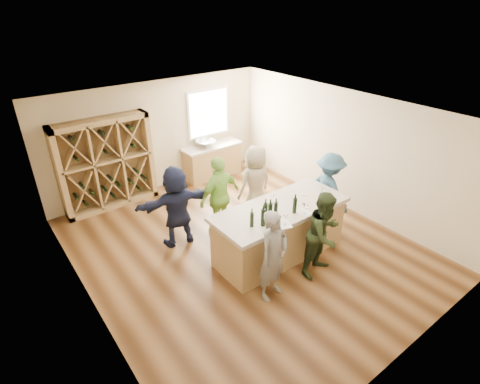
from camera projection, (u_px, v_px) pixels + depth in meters
floor at (242, 248)px, 7.81m from camera, size 6.00×7.00×0.10m
ceiling at (242, 111)px, 6.44m from camera, size 6.00×7.00×0.10m
wall_back at (158, 136)px, 9.62m from camera, size 6.00×0.10×2.80m
wall_front at (417, 290)px, 4.64m from camera, size 6.00×0.10×2.80m
wall_left at (78, 243)px, 5.50m from camera, size 0.10×7.00×2.80m
wall_right at (345, 150)px, 8.75m from camera, size 0.10×7.00×2.80m
window_frame at (208, 113)px, 10.19m from camera, size 1.30×0.06×1.30m
window_pane at (209, 113)px, 10.17m from camera, size 1.18×0.01×1.18m
wine_rack at (106, 164)px, 8.76m from camera, size 2.20×0.45×2.20m
back_counter_base at (212, 161)px, 10.58m from camera, size 1.60×0.58×0.86m
back_counter_top at (212, 146)px, 10.36m from camera, size 1.70×0.62×0.06m
sink at (205, 144)px, 10.19m from camera, size 0.54×0.54×0.19m
faucet at (202, 140)px, 10.29m from camera, size 0.02×0.02×0.30m
tasting_counter_base at (280, 232)px, 7.33m from camera, size 2.60×1.00×1.00m
tasting_counter_top at (281, 209)px, 7.08m from camera, size 2.72×1.12×0.08m
wine_bottle_a at (252, 220)px, 6.41m from camera, size 0.08×0.08×0.27m
wine_bottle_b at (263, 217)px, 6.42m from camera, size 0.10×0.10×0.33m
wine_bottle_c at (265, 211)px, 6.64m from camera, size 0.08×0.08×0.31m
wine_bottle_d at (270, 211)px, 6.61m from camera, size 0.09×0.09×0.32m
wine_bottle_e at (276, 209)px, 6.70m from camera, size 0.08×0.08×0.28m
wine_glass_a at (286, 220)px, 6.48m from camera, size 0.08×0.08×0.19m
wine_glass_b at (306, 210)px, 6.78m from camera, size 0.09×0.09×0.20m
wine_glass_c at (327, 201)px, 7.06m from camera, size 0.07×0.07×0.19m
wine_glass_d at (304, 200)px, 7.12m from camera, size 0.07×0.07×0.17m
wine_glass_e at (323, 193)px, 7.35m from camera, size 0.08×0.08×0.20m
tasting_menu_a at (283, 224)px, 6.55m from camera, size 0.33×0.39×0.00m
tasting_menu_b at (304, 212)px, 6.90m from camera, size 0.23×0.30×0.00m
tasting_menu_c at (327, 200)px, 7.28m from camera, size 0.32×0.38×0.00m
person_near_left at (273, 256)px, 6.15m from camera, size 0.67×0.54×1.66m
person_near_right at (324, 234)px, 6.71m from camera, size 0.86×0.55×1.65m
person_server at (329, 190)px, 8.15m from camera, size 0.62×1.14×1.70m
person_far_mid at (220, 196)px, 7.83m from camera, size 1.10×0.67×1.77m
person_far_right at (255, 183)px, 8.40m from camera, size 0.87×0.58×1.74m
person_far_left at (177, 206)px, 7.51m from camera, size 1.67×0.82×1.73m
wine_bottle_f at (295, 206)px, 6.81m from camera, size 0.07×0.07×0.30m
wine_glass_f at (272, 199)px, 7.13m from camera, size 0.07×0.07×0.18m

